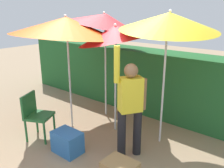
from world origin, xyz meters
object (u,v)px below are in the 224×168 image
(umbrella_yellow, at_px, (105,21))
(person_vendor, at_px, (130,104))
(chair_plastic, at_px, (36,113))
(cooler_box, at_px, (67,142))
(umbrella_orange, at_px, (169,21))
(umbrella_rainbow, at_px, (115,33))
(umbrella_navy, at_px, (66,27))

(umbrella_yellow, height_order, person_vendor, umbrella_yellow)
(chair_plastic, relative_size, cooler_box, 1.80)
(umbrella_yellow, bearing_deg, cooler_box, -72.36)
(umbrella_orange, distance_m, chair_plastic, 2.89)
(umbrella_rainbow, bearing_deg, umbrella_orange, 11.80)
(umbrella_navy, distance_m, cooler_box, 2.11)
(person_vendor, relative_size, chair_plastic, 2.11)
(umbrella_yellow, xyz_separation_m, person_vendor, (1.39, -1.00, -1.20))
(umbrella_yellow, bearing_deg, umbrella_navy, -100.39)
(umbrella_orange, bearing_deg, person_vendor, -106.33)
(umbrella_rainbow, height_order, person_vendor, umbrella_rainbow)
(umbrella_yellow, distance_m, cooler_box, 2.57)
(umbrella_navy, height_order, cooler_box, umbrella_navy)
(umbrella_yellow, height_order, chair_plastic, umbrella_yellow)
(umbrella_yellow, xyz_separation_m, cooler_box, (0.51, -1.61, -1.94))
(cooler_box, bearing_deg, chair_plastic, -177.48)
(umbrella_orange, distance_m, cooler_box, 2.64)
(umbrella_orange, relative_size, cooler_box, 4.96)
(umbrella_navy, distance_m, person_vendor, 1.92)
(umbrella_rainbow, height_order, umbrella_navy, umbrella_navy)
(umbrella_navy, height_order, person_vendor, umbrella_navy)
(umbrella_orange, height_order, umbrella_navy, umbrella_orange)
(umbrella_yellow, bearing_deg, chair_plastic, -100.90)
(person_vendor, xyz_separation_m, cooler_box, (-0.87, -0.61, -0.74))
(chair_plastic, bearing_deg, umbrella_navy, 78.48)
(umbrella_rainbow, bearing_deg, chair_plastic, -129.81)
(umbrella_orange, bearing_deg, chair_plastic, -144.43)
(umbrella_orange, xyz_separation_m, umbrella_navy, (-1.77, -0.63, -0.13))
(umbrella_navy, relative_size, cooler_box, 4.77)
(umbrella_yellow, relative_size, chair_plastic, 2.87)
(umbrella_orange, bearing_deg, umbrella_navy, -160.29)
(umbrella_navy, relative_size, chair_plastic, 2.65)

